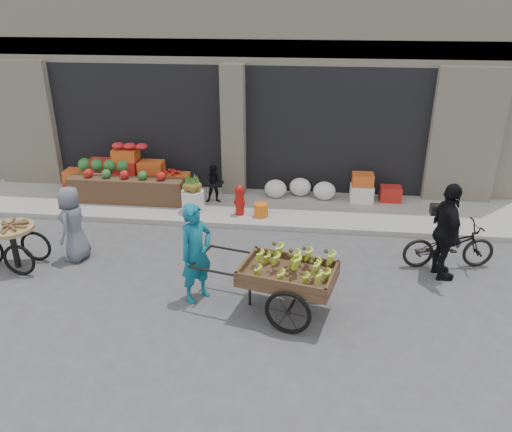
# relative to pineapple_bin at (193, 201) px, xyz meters

# --- Properties ---
(ground) EXTENTS (80.00, 80.00, 0.00)m
(ground) POSITION_rel_pineapple_bin_xyz_m (0.75, -3.60, -0.37)
(ground) COLOR #424244
(ground) RESTS_ON ground
(sidewalk) EXTENTS (18.00, 2.20, 0.12)m
(sidewalk) POSITION_rel_pineapple_bin_xyz_m (0.75, 0.50, -0.31)
(sidewalk) COLOR gray
(sidewalk) RESTS_ON ground
(building) EXTENTS (14.00, 6.45, 7.00)m
(building) POSITION_rel_pineapple_bin_xyz_m (0.75, 4.43, 3.00)
(building) COLOR beige
(building) RESTS_ON ground
(fruit_display) EXTENTS (3.10, 1.12, 1.24)m
(fruit_display) POSITION_rel_pineapple_bin_xyz_m (-1.73, 0.78, 0.30)
(fruit_display) COLOR #B11F18
(fruit_display) RESTS_ON sidewalk
(pineapple_bin) EXTENTS (0.52, 0.52, 0.50)m
(pineapple_bin) POSITION_rel_pineapple_bin_xyz_m (0.00, 0.00, 0.00)
(pineapple_bin) COLOR silver
(pineapple_bin) RESTS_ON sidewalk
(fire_hydrant) EXTENTS (0.22, 0.22, 0.71)m
(fire_hydrant) POSITION_rel_pineapple_bin_xyz_m (1.10, -0.05, 0.13)
(fire_hydrant) COLOR #A5140F
(fire_hydrant) RESTS_ON sidewalk
(orange_bucket) EXTENTS (0.32, 0.32, 0.30)m
(orange_bucket) POSITION_rel_pineapple_bin_xyz_m (1.60, -0.10, -0.10)
(orange_bucket) COLOR orange
(orange_bucket) RESTS_ON sidewalk
(right_bay_goods) EXTENTS (3.35, 0.60, 0.70)m
(right_bay_goods) POSITION_rel_pineapple_bin_xyz_m (3.36, 1.10, 0.04)
(right_bay_goods) COLOR silver
(right_bay_goods) RESTS_ON sidewalk
(seated_person) EXTENTS (0.51, 0.43, 0.93)m
(seated_person) POSITION_rel_pineapple_bin_xyz_m (0.40, 0.60, 0.21)
(seated_person) COLOR black
(seated_person) RESTS_ON sidewalk
(banana_cart) EXTENTS (2.64, 1.53, 1.04)m
(banana_cart) POSITION_rel_pineapple_bin_xyz_m (2.36, -3.62, 0.39)
(banana_cart) COLOR brown
(banana_cart) RESTS_ON ground
(vendor_woman) EXTENTS (0.71, 0.75, 1.72)m
(vendor_woman) POSITION_rel_pineapple_bin_xyz_m (0.88, -3.38, 0.49)
(vendor_woman) COLOR #0F5F77
(vendor_woman) RESTS_ON ground
(tricycle_cart) EXTENTS (1.43, 0.86, 0.95)m
(tricycle_cart) POSITION_rel_pineapple_bin_xyz_m (-2.77, -2.74, 0.20)
(tricycle_cart) COLOR #9E7F51
(tricycle_cart) RESTS_ON ground
(vendor_grey) EXTENTS (0.50, 0.75, 1.49)m
(vendor_grey) POSITION_rel_pineapple_bin_xyz_m (-1.77, -2.28, 0.37)
(vendor_grey) COLOR slate
(vendor_grey) RESTS_ON ground
(bicycle) EXTENTS (1.78, 0.83, 0.90)m
(bicycle) POSITION_rel_pineapple_bin_xyz_m (5.32, -1.76, 0.08)
(bicycle) COLOR black
(bicycle) RESTS_ON ground
(cyclist) EXTENTS (0.58, 1.11, 1.80)m
(cyclist) POSITION_rel_pineapple_bin_xyz_m (5.12, -2.16, 0.53)
(cyclist) COLOR black
(cyclist) RESTS_ON ground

